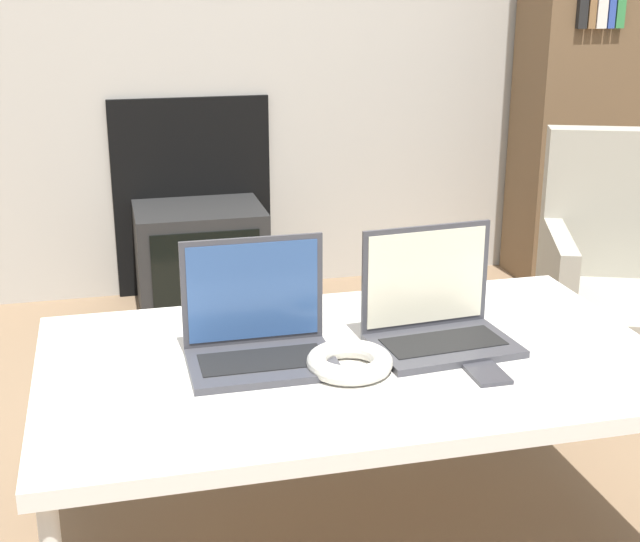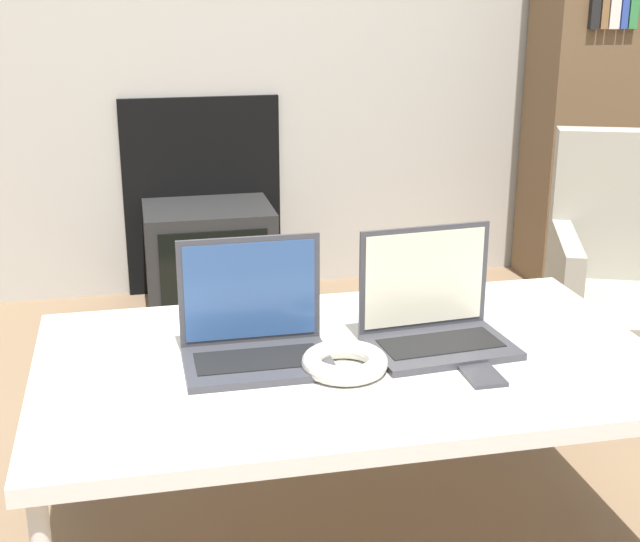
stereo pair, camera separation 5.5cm
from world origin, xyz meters
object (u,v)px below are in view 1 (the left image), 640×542
at_px(tv, 201,258).
at_px(laptop_left, 258,333).
at_px(laptop_right, 436,316).
at_px(headphones, 350,362).
at_px(phone, 484,371).

bearing_deg(tv, laptop_left, -91.62).
distance_m(laptop_right, tv, 1.62).
height_order(laptop_right, tv, laptop_right).
xyz_separation_m(laptop_right, headphones, (-0.23, -0.10, -0.04)).
bearing_deg(tv, phone, -77.20).
relative_size(laptop_left, headphones, 1.71).
xyz_separation_m(laptop_right, tv, (-0.35, 1.55, -0.31)).
xyz_separation_m(laptop_left, tv, (0.04, 1.55, -0.31)).
bearing_deg(tv, laptop_right, -77.17).
xyz_separation_m(laptop_left, phone, (0.44, -0.18, -0.06)).
height_order(phone, tv, phone).
bearing_deg(laptop_right, phone, -82.34).
relative_size(laptop_right, headphones, 1.80).
relative_size(laptop_left, phone, 2.33).
xyz_separation_m(laptop_left, headphones, (0.17, -0.10, -0.04)).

